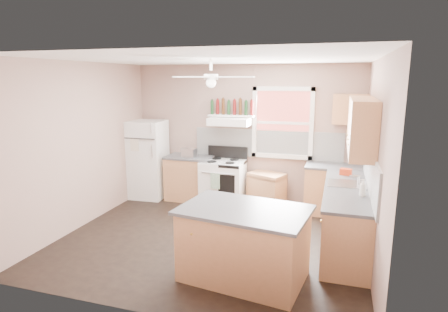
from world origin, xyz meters
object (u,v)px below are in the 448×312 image
(refrigerator, at_px, (148,159))
(toaster, at_px, (189,153))
(stove, at_px, (223,182))
(cart, at_px, (267,189))
(island, at_px, (244,245))

(refrigerator, height_order, toaster, refrigerator)
(stove, bearing_deg, cart, 8.57)
(stove, bearing_deg, toaster, -177.26)
(island, bearing_deg, toaster, 132.54)
(toaster, xyz_separation_m, cart, (1.53, 0.16, -0.67))
(toaster, height_order, stove, toaster)
(toaster, relative_size, stove, 0.33)
(refrigerator, height_order, stove, refrigerator)
(island, bearing_deg, stove, 120.44)
(refrigerator, bearing_deg, stove, -2.21)
(stove, height_order, cart, stove)
(stove, distance_m, cart, 0.85)
(cart, relative_size, island, 0.45)
(toaster, bearing_deg, stove, 13.84)
(toaster, bearing_deg, refrigerator, -169.69)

